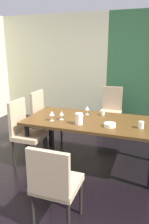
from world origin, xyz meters
TOP-DOWN VIEW (x-y plane):
  - ground_plane at (0.00, 0.00)m, footprint 5.24×5.41m
  - back_panel_interior at (-1.19, 2.66)m, footprint 2.87×0.10m
  - dining_table at (0.45, 0.59)m, footprint 2.03×1.01m
  - chair_head_far at (0.49, 2.01)m, footprint 0.44×0.45m
  - chair_head_near at (0.45, -0.82)m, footprint 0.44×0.44m
  - chair_left_near at (-0.56, 0.27)m, footprint 0.45×0.44m
  - chair_left_far at (-0.56, 0.91)m, footprint 0.45×0.44m
  - wine_glass_left at (-0.00, 0.44)m, footprint 0.07×0.07m
  - wine_glass_corner at (0.29, 0.83)m, footprint 0.07×0.07m
  - wine_glass_near_shelf at (-0.12, 0.35)m, footprint 0.08×0.08m
  - serving_bowl_near_window at (0.76, 0.37)m, footprint 0.17×0.17m
  - cup_north at (0.54, 0.89)m, footprint 0.07×0.07m
  - cup_west at (1.18, 0.45)m, footprint 0.07×0.07m
  - pitcher_center at (0.32, 0.33)m, footprint 0.13×0.11m

SIDE VIEW (x-z plane):
  - ground_plane at x=0.00m, z-range -0.02..0.00m
  - chair_head_near at x=0.45m, z-range 0.07..0.99m
  - chair_head_far at x=0.49m, z-range 0.05..1.06m
  - chair_left_near at x=-0.56m, z-range 0.05..1.08m
  - chair_left_far at x=-0.56m, z-range 0.05..1.10m
  - dining_table at x=0.45m, z-range 0.30..1.03m
  - serving_bowl_near_window at x=0.76m, z-range 0.74..0.79m
  - cup_north at x=0.54m, z-range 0.74..0.82m
  - cup_west at x=1.18m, z-range 0.74..0.83m
  - pitcher_center at x=0.32m, z-range 0.74..0.90m
  - wine_glass_left at x=0.00m, z-range 0.77..0.90m
  - wine_glass_corner at x=0.29m, z-range 0.77..0.92m
  - wine_glass_near_shelf at x=-0.12m, z-range 0.77..0.93m
  - back_panel_interior at x=-1.19m, z-range 0.00..2.59m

